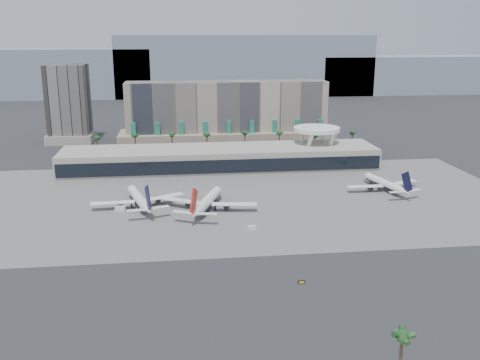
{
  "coord_description": "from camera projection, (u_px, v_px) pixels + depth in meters",
  "views": [
    {
      "loc": [
        -23.38,
        -172.93,
        71.81
      ],
      "look_at": [
        2.39,
        40.0,
        12.85
      ],
      "focal_mm": 40.0,
      "sensor_mm": 36.0,
      "label": 1
    }
  ],
  "objects": [
    {
      "name": "service_vehicle_a",
      "position": [
        120.0,
        208.0,
        223.55
      ],
      "size": [
        4.61,
        2.84,
        2.1
      ],
      "primitive_type": "cube",
      "rotation": [
        0.0,
        0.0,
        -0.18
      ],
      "color": "silver",
      "rests_on": "ground"
    },
    {
      "name": "hotel",
      "position": [
        227.0,
        120.0,
        350.94
      ],
      "size": [
        140.0,
        30.0,
        42.0
      ],
      "color": "tan",
      "rests_on": "ground"
    },
    {
      "name": "ground",
      "position": [
        247.0,
        245.0,
        187.28
      ],
      "size": [
        900.0,
        900.0,
        0.0
      ],
      "primitive_type": "plane",
      "color": "#232326",
      "rests_on": "ground"
    },
    {
      "name": "airliner_left",
      "position": [
        139.0,
        199.0,
        227.82
      ],
      "size": [
        39.7,
        41.16,
        14.55
      ],
      "rotation": [
        0.0,
        0.0,
        0.27
      ],
      "color": "white",
      "rests_on": "ground"
    },
    {
      "name": "airliner_right",
      "position": [
        385.0,
        184.0,
        251.94
      ],
      "size": [
        36.86,
        38.31,
        13.4
      ],
      "rotation": [
        0.0,
        0.0,
        0.22
      ],
      "color": "white",
      "rests_on": "ground"
    },
    {
      "name": "office_tower",
      "position": [
        69.0,
        108.0,
        361.65
      ],
      "size": [
        30.0,
        30.0,
        52.0
      ],
      "color": "black",
      "rests_on": "ground"
    },
    {
      "name": "mountain_ridge",
      "position": [
        218.0,
        70.0,
        632.5
      ],
      "size": [
        680.0,
        60.0,
        70.0
      ],
      "color": "gray",
      "rests_on": "ground"
    },
    {
      "name": "apron_pad",
      "position": [
        231.0,
        199.0,
        239.92
      ],
      "size": [
        260.0,
        130.0,
        0.06
      ],
      "primitive_type": "cube",
      "color": "#5B5B59",
      "rests_on": "ground"
    },
    {
      "name": "airliner_centre",
      "position": [
        207.0,
        201.0,
        223.88
      ],
      "size": [
        40.41,
        41.77,
        15.03
      ],
      "rotation": [
        0.0,
        0.0,
        -0.34
      ],
      "color": "white",
      "rests_on": "ground"
    },
    {
      "name": "saucer_structure",
      "position": [
        317.0,
        132.0,
        299.8
      ],
      "size": [
        26.0,
        26.0,
        21.89
      ],
      "color": "white",
      "rests_on": "ground"
    },
    {
      "name": "palm_row",
      "position": [
        227.0,
        138.0,
        324.11
      ],
      "size": [
        157.8,
        2.8,
        13.1
      ],
      "color": "brown",
      "rests_on": "ground"
    },
    {
      "name": "terminal",
      "position": [
        220.0,
        158.0,
        290.7
      ],
      "size": [
        170.0,
        32.5,
        14.5
      ],
      "color": "#B0A99B",
      "rests_on": "ground"
    },
    {
      "name": "service_vehicle_b",
      "position": [
        252.0,
        228.0,
        202.06
      ],
      "size": [
        3.24,
        2.21,
        1.54
      ],
      "primitive_type": "cube",
      "rotation": [
        0.0,
        0.0,
        0.18
      ],
      "color": "silver",
      "rests_on": "ground"
    },
    {
      "name": "near_palm_b",
      "position": [
        402.0,
        342.0,
        109.77
      ],
      "size": [
        6.0,
        6.0,
        13.36
      ],
      "color": "brown",
      "rests_on": "ground"
    },
    {
      "name": "taxiway_sign",
      "position": [
        302.0,
        282.0,
        158.62
      ],
      "size": [
        2.29,
        0.61,
        1.03
      ],
      "rotation": [
        0.0,
        0.0,
        0.13
      ],
      "color": "black",
      "rests_on": "ground"
    }
  ]
}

